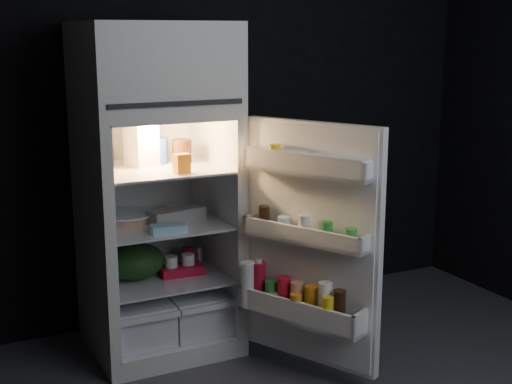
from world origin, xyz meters
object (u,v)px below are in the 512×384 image
refrigerator (155,178)px  fridge_door (307,249)px  yogurt_tray (182,270)px  milk_jug (141,143)px  egg_carton (177,215)px

refrigerator → fridge_door: (0.54, -0.71, -0.28)m
yogurt_tray → milk_jug: bearing=144.8°
milk_jug → fridge_door: bearing=-69.1°
refrigerator → milk_jug: 0.20m
fridge_door → yogurt_tray: 0.78m
egg_carton → refrigerator: bearing=125.3°
fridge_door → milk_jug: 1.06m
egg_carton → milk_jug: bearing=129.4°
milk_jug → yogurt_tray: size_ratio=1.01×
refrigerator → yogurt_tray: (0.10, -0.10, -0.50)m
fridge_door → egg_carton: size_ratio=3.91×
fridge_door → yogurt_tray: size_ratio=5.11×
yogurt_tray → refrigerator: bearing=141.3°
fridge_door → egg_carton: fridge_door is taller
yogurt_tray → fridge_door: bearing=-50.9°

